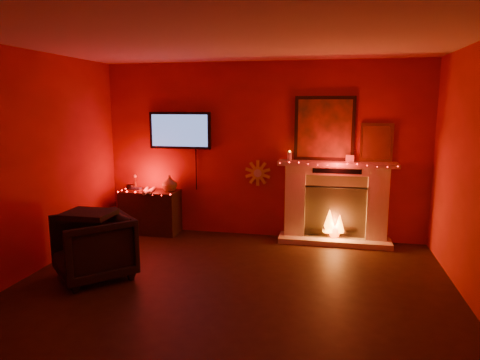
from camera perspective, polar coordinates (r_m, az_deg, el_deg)
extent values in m
plane|color=black|center=(4.63, -2.31, -16.32)|extent=(5.00, 5.00, 0.00)
plane|color=beige|center=(4.20, -2.58, 18.86)|extent=(5.00, 5.00, 0.00)
plane|color=maroon|center=(6.64, 2.86, 3.92)|extent=(5.00, 0.00, 5.00)
plane|color=maroon|center=(1.96, -20.98, -11.69)|extent=(5.00, 0.00, 5.00)
plane|color=maroon|center=(5.39, -29.17, 1.24)|extent=(0.00, 5.00, 5.00)
cube|color=beige|center=(6.64, 12.43, -7.89)|extent=(1.65, 0.40, 0.08)
cube|color=beige|center=(6.60, 7.37, -3.19)|extent=(0.30, 0.22, 0.95)
cube|color=beige|center=(6.63, 17.80, -3.54)|extent=(0.30, 0.22, 0.95)
cube|color=beige|center=(6.48, 12.78, 1.31)|extent=(1.50, 0.22, 0.14)
cube|color=beige|center=(6.41, 12.82, 2.12)|extent=(1.72, 0.34, 0.06)
cube|color=#87644E|center=(6.64, 12.59, -3.26)|extent=(0.90, 0.10, 0.95)
cube|color=black|center=(6.49, 12.58, -4.35)|extent=(0.90, 0.02, 0.78)
cylinder|color=black|center=(6.66, 11.59, -6.88)|extent=(0.55, 0.09, 0.09)
cylinder|color=black|center=(6.67, 13.17, -6.39)|extent=(0.51, 0.18, 0.08)
cone|color=orange|center=(6.61, 11.83, -5.31)|extent=(0.20, 0.20, 0.34)
cone|color=orange|center=(6.63, 13.12, -5.67)|extent=(0.16, 0.16, 0.26)
sphere|color=#FF3F07|center=(6.66, 12.47, -6.75)|extent=(0.18, 0.18, 0.18)
cube|color=black|center=(6.50, 11.20, 6.75)|extent=(0.88, 0.05, 0.95)
cube|color=#C15219|center=(6.47, 11.20, 6.74)|extent=(0.78, 0.01, 0.85)
cube|color=gold|center=(6.55, 17.73, 4.78)|extent=(0.46, 0.04, 0.56)
cube|color=#A47725|center=(6.53, 17.75, 4.77)|extent=(0.38, 0.01, 0.48)
cylinder|color=beige|center=(6.47, 6.63, 3.18)|extent=(0.07, 0.07, 0.12)
cube|color=beige|center=(6.44, 14.45, 2.80)|extent=(0.12, 0.01, 0.10)
cube|color=black|center=(6.89, -7.99, 6.56)|extent=(1.00, 0.06, 0.58)
cube|color=#4465AF|center=(6.86, -8.09, 6.55)|extent=(0.92, 0.01, 0.50)
cylinder|color=black|center=(6.89, -5.87, 1.42)|extent=(0.02, 0.02, 0.66)
cylinder|color=gold|center=(6.67, 2.38, 0.93)|extent=(0.20, 0.03, 0.20)
cylinder|color=beige|center=(6.66, 2.36, 0.91)|extent=(0.13, 0.01, 0.13)
cube|color=black|center=(7.08, -11.85, -4.15)|extent=(0.91, 0.46, 0.69)
imported|color=brown|center=(6.90, -9.39, -0.41)|extent=(0.25, 0.25, 0.26)
imported|color=black|center=(7.07, -14.44, -1.00)|extent=(0.12, 0.12, 0.10)
cylinder|color=beige|center=(6.93, -12.50, -1.34)|extent=(0.15, 0.38, 0.05)
cylinder|color=beige|center=(6.83, -12.12, -1.50)|extent=(0.06, 0.38, 0.05)
cylinder|color=beige|center=(6.90, -11.68, -1.36)|extent=(0.13, 0.38, 0.05)
cube|color=maroon|center=(7.01, -13.83, -1.34)|extent=(0.20, 0.14, 0.03)
cube|color=#1D2F45|center=(7.01, -13.73, -1.11)|extent=(0.17, 0.12, 0.02)
imported|color=black|center=(5.44, -18.99, -8.41)|extent=(1.18, 1.18, 0.77)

